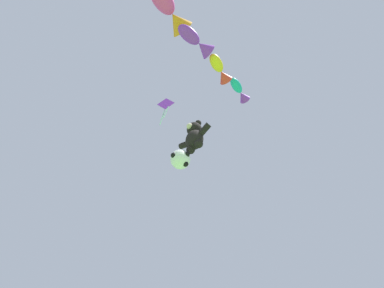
{
  "coord_description": "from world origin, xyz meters",
  "views": [
    {
      "loc": [
        6.69,
        1.54,
        1.52
      ],
      "look_at": [
        1.58,
        6.79,
        10.83
      ],
      "focal_mm": 24.0,
      "sensor_mm": 36.0,
      "label": 1
    }
  ],
  "objects_px": {
    "soccer_ball_kite": "(180,159)",
    "fish_kite_goldfin": "(220,70)",
    "teddy_bear_kite": "(194,136)",
    "fish_kite_magenta": "(170,11)",
    "diamond_kite": "(165,106)",
    "fish_kite_violet": "(197,41)",
    "fish_kite_teal": "(240,91)"
  },
  "relations": [
    {
      "from": "fish_kite_goldfin",
      "to": "fish_kite_magenta",
      "type": "xyz_separation_m",
      "value": [
        0.03,
        -3.44,
        0.71
      ]
    },
    {
      "from": "diamond_kite",
      "to": "fish_kite_magenta",
      "type": "bearing_deg",
      "value": -38.62
    },
    {
      "from": "soccer_ball_kite",
      "to": "fish_kite_goldfin",
      "type": "height_order",
      "value": "fish_kite_goldfin"
    },
    {
      "from": "fish_kite_teal",
      "to": "diamond_kite",
      "type": "relative_size",
      "value": 0.53
    },
    {
      "from": "fish_kite_violet",
      "to": "fish_kite_magenta",
      "type": "height_order",
      "value": "fish_kite_magenta"
    },
    {
      "from": "soccer_ball_kite",
      "to": "fish_kite_goldfin",
      "type": "distance_m",
      "value": 4.84
    },
    {
      "from": "fish_kite_goldfin",
      "to": "fish_kite_violet",
      "type": "relative_size",
      "value": 0.87
    },
    {
      "from": "fish_kite_violet",
      "to": "fish_kite_teal",
      "type": "bearing_deg",
      "value": 94.08
    },
    {
      "from": "fish_kite_teal",
      "to": "fish_kite_magenta",
      "type": "height_order",
      "value": "fish_kite_magenta"
    },
    {
      "from": "teddy_bear_kite",
      "to": "fish_kite_teal",
      "type": "xyz_separation_m",
      "value": [
        2.47,
        1.09,
        2.98
      ]
    },
    {
      "from": "teddy_bear_kite",
      "to": "fish_kite_goldfin",
      "type": "bearing_deg",
      "value": -19.09
    },
    {
      "from": "teddy_bear_kite",
      "to": "soccer_ball_kite",
      "type": "bearing_deg",
      "value": -159.24
    },
    {
      "from": "fish_kite_violet",
      "to": "fish_kite_goldfin",
      "type": "bearing_deg",
      "value": 92.6
    },
    {
      "from": "teddy_bear_kite",
      "to": "fish_kite_magenta",
      "type": "bearing_deg",
      "value": -58.29
    },
    {
      "from": "fish_kite_violet",
      "to": "diamond_kite",
      "type": "distance_m",
      "value": 6.0
    },
    {
      "from": "fish_kite_teal",
      "to": "diamond_kite",
      "type": "distance_m",
      "value": 5.26
    },
    {
      "from": "teddy_bear_kite",
      "to": "fish_kite_violet",
      "type": "bearing_deg",
      "value": -44.33
    },
    {
      "from": "fish_kite_magenta",
      "to": "diamond_kite",
      "type": "bearing_deg",
      "value": 141.38
    },
    {
      "from": "soccer_ball_kite",
      "to": "fish_kite_violet",
      "type": "xyz_separation_m",
      "value": [
        3.39,
        -2.44,
        3.57
      ]
    },
    {
      "from": "soccer_ball_kite",
      "to": "fish_kite_magenta",
      "type": "distance_m",
      "value": 6.75
    },
    {
      "from": "teddy_bear_kite",
      "to": "diamond_kite",
      "type": "relative_size",
      "value": 0.66
    },
    {
      "from": "fish_kite_magenta",
      "to": "diamond_kite",
      "type": "relative_size",
      "value": 0.79
    },
    {
      "from": "soccer_ball_kite",
      "to": "fish_kite_teal",
      "type": "relative_size",
      "value": 0.61
    },
    {
      "from": "fish_kite_goldfin",
      "to": "fish_kite_violet",
      "type": "height_order",
      "value": "fish_kite_violet"
    },
    {
      "from": "teddy_bear_kite",
      "to": "fish_kite_goldfin",
      "type": "xyz_separation_m",
      "value": [
        2.66,
        -0.92,
        2.09
      ]
    },
    {
      "from": "fish_kite_teal",
      "to": "fish_kite_goldfin",
      "type": "relative_size",
      "value": 1.0
    },
    {
      "from": "teddy_bear_kite",
      "to": "fish_kite_teal",
      "type": "height_order",
      "value": "fish_kite_teal"
    },
    {
      "from": "fish_kite_violet",
      "to": "fish_kite_magenta",
      "type": "distance_m",
      "value": 1.79
    },
    {
      "from": "fish_kite_teal",
      "to": "fish_kite_violet",
      "type": "distance_m",
      "value": 3.86
    },
    {
      "from": "diamond_kite",
      "to": "fish_kite_violet",
      "type": "bearing_deg",
      "value": -24.01
    },
    {
      "from": "fish_kite_teal",
      "to": "fish_kite_magenta",
      "type": "distance_m",
      "value": 5.46
    },
    {
      "from": "fish_kite_teal",
      "to": "soccer_ball_kite",
      "type": "bearing_deg",
      "value": -156.76
    }
  ]
}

